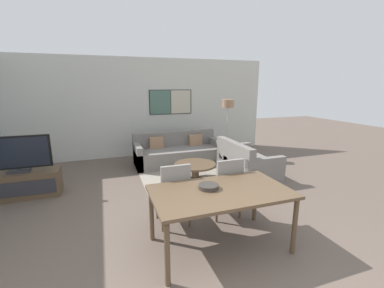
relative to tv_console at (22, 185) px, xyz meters
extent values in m
cube|color=silver|center=(2.51, 2.24, 1.16)|extent=(7.86, 0.06, 2.80)
cube|color=#2D2D33|center=(3.45, 2.20, 1.31)|extent=(1.29, 0.01, 0.72)
cube|color=#4C7060|center=(3.14, 2.20, 1.31)|extent=(0.60, 0.02, 0.68)
cube|color=beige|center=(3.76, 2.20, 1.31)|extent=(0.60, 0.02, 0.68)
cube|color=gray|center=(3.33, -0.25, -0.24)|extent=(2.24, 1.83, 0.01)
cube|color=brown|center=(0.00, 0.00, 0.00)|extent=(1.31, 0.46, 0.49)
cube|color=#2D2D33|center=(0.00, -0.23, 0.00)|extent=(1.21, 0.01, 0.27)
cube|color=#2D2D33|center=(0.00, 0.00, 0.27)|extent=(0.36, 0.20, 0.05)
cube|color=#2D2D33|center=(0.00, 0.00, 0.33)|extent=(0.06, 0.03, 0.08)
cube|color=black|center=(0.00, 0.00, 0.62)|extent=(1.12, 0.04, 0.61)
cube|color=black|center=(0.00, -0.02, 0.62)|extent=(1.04, 0.01, 0.55)
cube|color=slate|center=(3.33, 1.04, -0.03)|extent=(2.26, 0.89, 0.42)
cube|color=slate|center=(3.33, 1.40, 0.16)|extent=(2.26, 0.16, 0.81)
cube|color=slate|center=(2.27, 1.04, 0.06)|extent=(0.14, 0.89, 0.60)
cube|color=slate|center=(4.39, 1.04, 0.06)|extent=(0.14, 0.89, 0.60)
cube|color=#9E7556|center=(2.79, 1.22, 0.33)|extent=(0.36, 0.12, 0.30)
cube|color=#9E7556|center=(3.88, 1.22, 0.33)|extent=(0.36, 0.12, 0.30)
cube|color=slate|center=(4.59, -0.34, -0.03)|extent=(0.89, 1.49, 0.42)
cube|color=slate|center=(4.23, -0.34, 0.16)|extent=(0.16, 1.49, 0.81)
cube|color=slate|center=(4.59, -1.02, 0.06)|extent=(0.89, 0.14, 0.60)
cube|color=slate|center=(4.59, 0.33, 0.06)|extent=(0.89, 0.14, 0.60)
cube|color=#9E7556|center=(4.41, -0.68, 0.33)|extent=(0.12, 0.36, 0.30)
cylinder|color=brown|center=(3.33, -0.25, -0.23)|extent=(0.40, 0.40, 0.03)
cylinder|color=brown|center=(3.33, -0.25, -0.07)|extent=(0.16, 0.16, 0.34)
cylinder|color=brown|center=(3.33, -0.25, 0.12)|extent=(0.90, 0.90, 0.04)
cube|color=brown|center=(2.82, -2.58, 0.51)|extent=(1.71, 0.98, 0.04)
cylinder|color=brown|center=(2.03, -3.01, 0.12)|extent=(0.06, 0.06, 0.74)
cylinder|color=brown|center=(3.62, -3.01, 0.12)|extent=(0.06, 0.06, 0.74)
cylinder|color=brown|center=(2.03, -2.15, 0.12)|extent=(0.06, 0.06, 0.74)
cylinder|color=brown|center=(3.62, -2.15, 0.12)|extent=(0.06, 0.06, 0.74)
cube|color=gray|center=(2.41, -1.80, 0.18)|extent=(0.46, 0.46, 0.06)
cube|color=gray|center=(2.41, -2.01, 0.47)|extent=(0.42, 0.05, 0.51)
cylinder|color=brown|center=(2.21, -2.00, -0.05)|extent=(0.04, 0.04, 0.40)
cylinder|color=brown|center=(2.61, -2.00, -0.05)|extent=(0.04, 0.04, 0.40)
cylinder|color=brown|center=(2.21, -1.60, -0.05)|extent=(0.04, 0.04, 0.40)
cylinder|color=brown|center=(2.61, -1.60, -0.05)|extent=(0.04, 0.04, 0.40)
cube|color=gray|center=(3.24, -1.82, 0.18)|extent=(0.46, 0.46, 0.06)
cube|color=gray|center=(3.24, -2.02, 0.47)|extent=(0.42, 0.05, 0.51)
cylinder|color=brown|center=(3.04, -2.02, -0.05)|extent=(0.04, 0.04, 0.40)
cylinder|color=brown|center=(3.44, -2.02, -0.05)|extent=(0.04, 0.04, 0.40)
cylinder|color=brown|center=(3.04, -1.62, -0.05)|extent=(0.04, 0.04, 0.40)
cylinder|color=brown|center=(3.44, -1.62, -0.05)|extent=(0.04, 0.04, 0.40)
cylinder|color=#332D28|center=(2.70, -2.48, 0.56)|extent=(0.25, 0.25, 0.05)
torus|color=#332D28|center=(2.70, -2.48, 0.58)|extent=(0.26, 0.26, 0.02)
cylinder|color=#2D2D33|center=(4.79, 1.12, -0.23)|extent=(0.28, 0.28, 0.02)
cylinder|color=#B7B7BC|center=(4.79, 1.12, 0.49)|extent=(0.03, 0.03, 1.42)
cylinder|color=#9E7556|center=(4.79, 1.12, 1.31)|extent=(0.32, 0.32, 0.22)
camera|label=1|loc=(1.51, -5.25, 1.80)|focal=24.00mm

